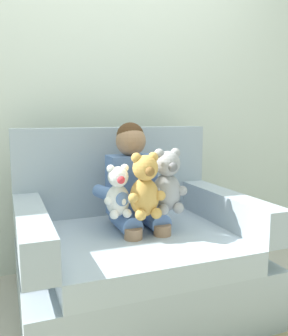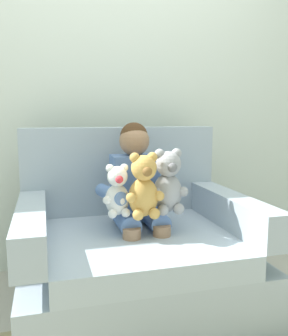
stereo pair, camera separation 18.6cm
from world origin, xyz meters
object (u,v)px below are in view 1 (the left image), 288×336
Objects in this scene: armchair at (133,253)px; plush_honey at (145,187)px; plush_white at (118,192)px; seated_child at (135,189)px; plush_grey at (167,183)px.

armchair is 3.68× the size of plush_honey.
plush_honey is 1.23× the size of plush_white.
armchair is 0.35m from seated_child.
armchair is at bearing 73.73° from plush_honey.
seated_child is at bearing 65.17° from plush_honey.
plush_grey reaches higher than plush_white.
plush_honey is 0.14m from plush_white.
armchair is at bearing 43.27° from plush_white.
plush_grey is (0.13, -0.15, 0.06)m from seated_child.
seated_child is 2.50× the size of plush_honey.
plush_grey is at bearing -49.19° from seated_child.
plush_white is at bearing 164.71° from plush_grey.
armchair reaches higher than plush_grey.
armchair is at bearing 131.89° from plush_grey.
plush_grey is (0.16, -0.11, 0.40)m from armchair.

